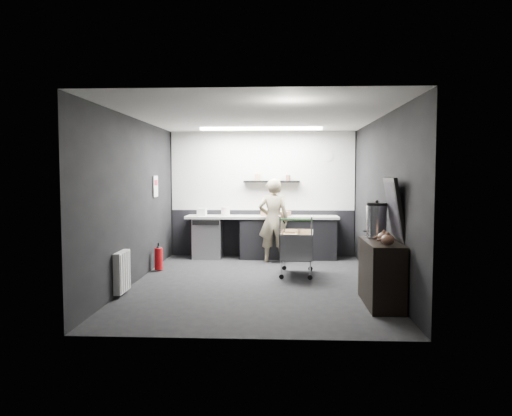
{
  "coord_description": "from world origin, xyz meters",
  "views": [
    {
      "loc": [
        0.39,
        -8.04,
        1.8
      ],
      "look_at": [
        -0.03,
        0.4,
        1.21
      ],
      "focal_mm": 35.0,
      "sensor_mm": 36.0,
      "label": 1
    }
  ],
  "objects": [
    {
      "name": "radiator",
      "position": [
        -1.94,
        -0.9,
        0.35
      ],
      "size": [
        0.1,
        0.5,
        0.6
      ],
      "primitive_type": "cube",
      "color": "silver",
      "rests_on": "wall_left"
    },
    {
      "name": "poster",
      "position": [
        -1.98,
        1.3,
        1.55
      ],
      "size": [
        0.02,
        0.3,
        0.4
      ],
      "primitive_type": "cube",
      "color": "white",
      "rests_on": "wall_left"
    },
    {
      "name": "person",
      "position": [
        0.25,
        1.97,
        0.85
      ],
      "size": [
        0.63,
        0.43,
        1.69
      ],
      "primitive_type": "imported",
      "rotation": [
        0.0,
        0.0,
        3.11
      ],
      "color": "beige",
      "rests_on": "floor"
    },
    {
      "name": "dado_panel",
      "position": [
        0.0,
        2.73,
        0.5
      ],
      "size": [
        3.95,
        0.02,
        1.0
      ],
      "primitive_type": "cube",
      "color": "black",
      "rests_on": "wall_back"
    },
    {
      "name": "wall_back",
      "position": [
        0.0,
        2.75,
        1.35
      ],
      "size": [
        5.5,
        0.0,
        5.5
      ],
      "primitive_type": "plane",
      "rotation": [
        1.57,
        0.0,
        0.0
      ],
      "color": "black",
      "rests_on": "floor"
    },
    {
      "name": "wall_clock",
      "position": [
        1.4,
        2.72,
        2.15
      ],
      "size": [
        0.2,
        0.03,
        0.2
      ],
      "primitive_type": "cylinder",
      "rotation": [
        1.57,
        0.0,
        0.0
      ],
      "color": "silver",
      "rests_on": "wall_back"
    },
    {
      "name": "floor",
      "position": [
        0.0,
        0.0,
        0.0
      ],
      "size": [
        5.5,
        5.5,
        0.0
      ],
      "primitive_type": "plane",
      "color": "black",
      "rests_on": "ground"
    },
    {
      "name": "fire_extinguisher",
      "position": [
        -1.85,
        0.94,
        0.24
      ],
      "size": [
        0.15,
        0.15,
        0.49
      ],
      "color": "red",
      "rests_on": "floor"
    },
    {
      "name": "wall_left",
      "position": [
        -2.0,
        0.0,
        1.35
      ],
      "size": [
        0.0,
        5.5,
        5.5
      ],
      "primitive_type": "plane",
      "rotation": [
        1.57,
        0.0,
        1.57
      ],
      "color": "black",
      "rests_on": "floor"
    },
    {
      "name": "kitchen_wall_panel",
      "position": [
        0.0,
        2.73,
        1.85
      ],
      "size": [
        3.95,
        0.02,
        1.7
      ],
      "primitive_type": "cube",
      "color": "silver",
      "rests_on": "wall_back"
    },
    {
      "name": "ceiling",
      "position": [
        0.0,
        0.0,
        2.7
      ],
      "size": [
        5.5,
        5.5,
        0.0
      ],
      "primitive_type": "plane",
      "rotation": [
        3.14,
        0.0,
        0.0
      ],
      "color": "silver",
      "rests_on": "wall_back"
    },
    {
      "name": "pink_tub",
      "position": [
        -0.77,
        2.42,
        0.99
      ],
      "size": [
        0.18,
        0.18,
        0.18
      ],
      "primitive_type": "cylinder",
      "color": "silver",
      "rests_on": "prep_counter"
    },
    {
      "name": "white_container",
      "position": [
        -1.27,
        2.37,
        0.98
      ],
      "size": [
        0.2,
        0.16,
        0.16
      ],
      "primitive_type": "cube",
      "rotation": [
        0.0,
        0.0,
        -0.09
      ],
      "color": "silver",
      "rests_on": "prep_counter"
    },
    {
      "name": "sideboard",
      "position": [
        1.77,
        -1.23,
        0.56
      ],
      "size": [
        0.5,
        1.16,
        1.74
      ],
      "color": "black",
      "rests_on": "floor"
    },
    {
      "name": "floating_shelf",
      "position": [
        0.2,
        2.62,
        1.62
      ],
      "size": [
        1.2,
        0.22,
        0.04
      ],
      "primitive_type": "cube",
      "color": "black",
      "rests_on": "wall_back"
    },
    {
      "name": "wall_front",
      "position": [
        0.0,
        -2.75,
        1.35
      ],
      "size": [
        5.5,
        0.0,
        5.5
      ],
      "primitive_type": "plane",
      "rotation": [
        -1.57,
        0.0,
        0.0
      ],
      "color": "black",
      "rests_on": "floor"
    },
    {
      "name": "shopping_cart",
      "position": [
        0.67,
        0.72,
        0.5
      ],
      "size": [
        0.63,
        0.98,
        1.04
      ],
      "color": "silver",
      "rests_on": "floor"
    },
    {
      "name": "cardboard_box",
      "position": [
        0.29,
        2.37,
        0.95
      ],
      "size": [
        0.64,
        0.57,
        0.11
      ],
      "primitive_type": "cube",
      "rotation": [
        0.0,
        0.0,
        -0.38
      ],
      "color": "#A67B58",
      "rests_on": "prep_counter"
    },
    {
      "name": "prep_counter",
      "position": [
        0.14,
        2.42,
        0.46
      ],
      "size": [
        3.2,
        0.61,
        0.9
      ],
      "color": "black",
      "rests_on": "floor"
    },
    {
      "name": "wall_right",
      "position": [
        2.0,
        0.0,
        1.35
      ],
      "size": [
        0.0,
        5.5,
        5.5
      ],
      "primitive_type": "plane",
      "rotation": [
        1.57,
        0.0,
        -1.57
      ],
      "color": "black",
      "rests_on": "floor"
    },
    {
      "name": "poster_red_band",
      "position": [
        -1.98,
        1.3,
        1.62
      ],
      "size": [
        0.02,
        0.22,
        0.1
      ],
      "primitive_type": "cube",
      "color": "red",
      "rests_on": "poster"
    },
    {
      "name": "ceiling_strip",
      "position": [
        0.0,
        1.85,
        2.67
      ],
      "size": [
        2.4,
        0.2,
        0.04
      ],
      "primitive_type": "cube",
      "color": "white",
      "rests_on": "ceiling"
    }
  ]
}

